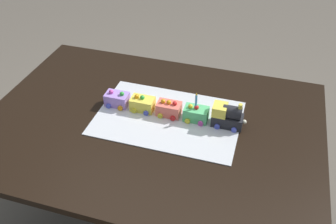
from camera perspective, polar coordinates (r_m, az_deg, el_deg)
The scene contains 8 objects.
dining_table at distance 1.61m, azimuth -2.52°, elevation -4.51°, with size 1.40×1.00×0.74m.
cake_board at distance 1.56m, azimuth -0.00°, elevation -0.92°, with size 0.60×0.40×0.00m, color silver.
cake_locomotive at distance 1.51m, azimuth 9.15°, elevation -0.61°, with size 0.14×0.08×0.12m.
cake_car_flatbed_mint_green at distance 1.54m, azimuth 4.34°, elevation -0.26°, with size 0.10×0.08×0.07m.
cake_car_hopper_coral at distance 1.56m, azimuth 0.14°, elevation 0.54°, with size 0.10×0.08×0.07m.
cake_car_gondola_lemon at distance 1.59m, azimuth -3.96°, elevation 1.27°, with size 0.10×0.08×0.07m.
cake_car_tanker_lavender at distance 1.63m, azimuth -7.85°, elevation 1.99°, with size 0.10×0.08×0.07m.
birthday_candle at distance 1.49m, azimuth 4.38°, elevation 1.99°, with size 0.01×0.01×0.06m.
Camera 1 is at (-0.41, 1.11, 1.73)m, focal length 39.51 mm.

